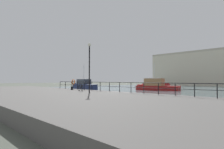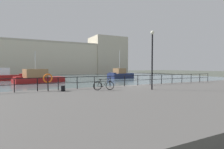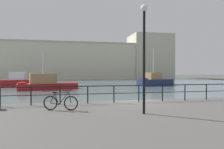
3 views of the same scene
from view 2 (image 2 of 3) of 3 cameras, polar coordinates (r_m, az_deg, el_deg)
ground_plane at (r=19.46m, az=6.45°, el=-5.77°), size 240.00×240.00×0.00m
water_basin at (r=47.55m, az=-14.07°, el=-1.06°), size 80.00×60.00×0.01m
quay_promenade at (r=14.49m, az=20.89°, el=-7.03°), size 56.00×13.00×0.83m
harbor_building at (r=75.58m, az=-14.14°, el=5.06°), size 63.59×12.27×16.20m
moored_blue_motorboat at (r=44.68m, az=2.69°, el=-0.03°), size 7.12×4.24×6.91m
moored_white_yacht at (r=34.79m, az=-22.63°, el=-0.84°), size 9.08×5.06×5.59m
moored_small_launch at (r=42.84m, az=-31.02°, el=-0.43°), size 7.17×2.07×2.63m
quay_railing at (r=18.35m, az=6.19°, el=-1.35°), size 24.34×0.07×1.08m
parked_bicycle at (r=14.92m, az=-2.67°, el=-3.51°), size 1.72×0.53×0.98m
mooring_bollard at (r=14.71m, az=-15.38°, el=-4.34°), size 0.32×0.32×0.44m
life_ring_stand at (r=15.30m, az=-19.83°, el=-1.30°), size 0.75×0.16×1.40m
quay_lamp_post at (r=15.59m, az=12.73°, el=6.88°), size 0.32×0.32×5.00m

